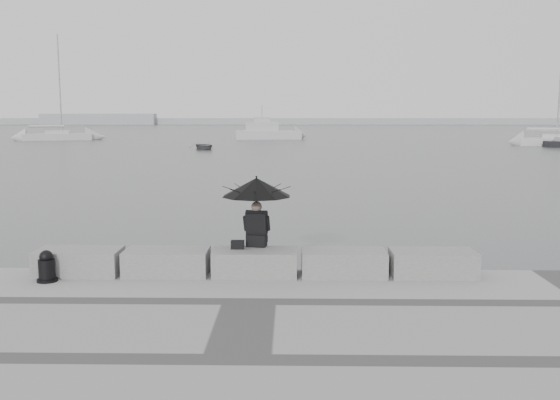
{
  "coord_description": "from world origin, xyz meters",
  "views": [
    {
      "loc": [
        0.69,
        -12.1,
        3.65
      ],
      "look_at": [
        0.42,
        3.0,
        1.47
      ],
      "focal_mm": 40.0,
      "sensor_mm": 36.0,
      "label": 1
    }
  ],
  "objects_px": {
    "sailboat_right": "(552,140)",
    "dinghy": "(204,146)",
    "mooring_bollard": "(47,269)",
    "motor_cruiser": "(268,132)",
    "sailboat_left": "(58,136)",
    "seated_person": "(256,194)"
  },
  "relations": [
    {
      "from": "seated_person",
      "to": "sailboat_left",
      "type": "height_order",
      "value": "sailboat_left"
    },
    {
      "from": "mooring_bollard",
      "to": "sailboat_left",
      "type": "height_order",
      "value": "sailboat_left"
    },
    {
      "from": "seated_person",
      "to": "motor_cruiser",
      "type": "bearing_deg",
      "value": 101.49
    },
    {
      "from": "seated_person",
      "to": "mooring_bollard",
      "type": "distance_m",
      "value": 4.15
    },
    {
      "from": "sailboat_left",
      "to": "sailboat_right",
      "type": "relative_size",
      "value": 1.0
    },
    {
      "from": "mooring_bollard",
      "to": "sailboat_left",
      "type": "bearing_deg",
      "value": 110.34
    },
    {
      "from": "sailboat_right",
      "to": "dinghy",
      "type": "bearing_deg",
      "value": -153.36
    },
    {
      "from": "sailboat_right",
      "to": "sailboat_left",
      "type": "bearing_deg",
      "value": -175.63
    },
    {
      "from": "motor_cruiser",
      "to": "dinghy",
      "type": "xyz_separation_m",
      "value": [
        -5.36,
        -21.05,
        -0.59
      ]
    },
    {
      "from": "mooring_bollard",
      "to": "motor_cruiser",
      "type": "bearing_deg",
      "value": 88.67
    },
    {
      "from": "sailboat_left",
      "to": "motor_cruiser",
      "type": "bearing_deg",
      "value": -10.66
    },
    {
      "from": "mooring_bollard",
      "to": "seated_person",
      "type": "bearing_deg",
      "value": 13.16
    },
    {
      "from": "motor_cruiser",
      "to": "dinghy",
      "type": "bearing_deg",
      "value": -109.42
    },
    {
      "from": "seated_person",
      "to": "mooring_bollard",
      "type": "xyz_separation_m",
      "value": [
        -3.84,
        -0.9,
        -1.29
      ]
    },
    {
      "from": "motor_cruiser",
      "to": "seated_person",
      "type": "bearing_deg",
      "value": -93.25
    },
    {
      "from": "dinghy",
      "to": "motor_cruiser",
      "type": "bearing_deg",
      "value": 54.15
    },
    {
      "from": "mooring_bollard",
      "to": "dinghy",
      "type": "relative_size",
      "value": 0.17
    },
    {
      "from": "mooring_bollard",
      "to": "sailboat_right",
      "type": "height_order",
      "value": "sailboat_right"
    },
    {
      "from": "mooring_bollard",
      "to": "sailboat_right",
      "type": "bearing_deg",
      "value": 59.8
    },
    {
      "from": "seated_person",
      "to": "sailboat_left",
      "type": "bearing_deg",
      "value": 123.11
    },
    {
      "from": "seated_person",
      "to": "mooring_bollard",
      "type": "height_order",
      "value": "seated_person"
    },
    {
      "from": "sailboat_right",
      "to": "dinghy",
      "type": "height_order",
      "value": "sailboat_right"
    }
  ]
}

